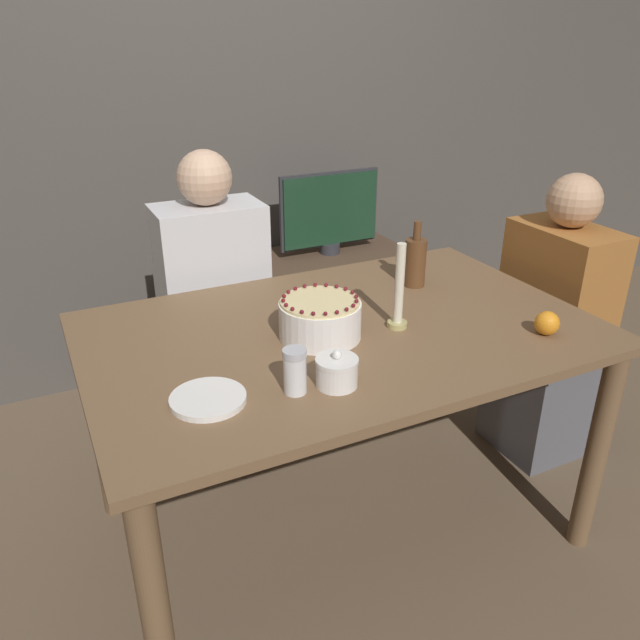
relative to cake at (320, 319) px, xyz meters
The scene contains 14 objects.
ground_plane 0.84m from the cake, 15.41° to the left, with size 12.00×12.00×0.00m, color brown.
wall_behind 1.50m from the cake, 86.57° to the left, with size 8.00×0.05×2.60m.
dining_table 0.19m from the cake, 15.41° to the left, with size 1.53×0.98×0.77m.
cake is the anchor object (origin of this frame).
sugar_bowl 0.28m from the cake, 107.20° to the right, with size 0.11×0.11×0.10m.
sugar_shaker 0.31m from the cake, 127.33° to the right, with size 0.06×0.06×0.12m.
plate_stack 0.45m from the cake, 153.56° to the right, with size 0.19×0.19×0.02m.
candle 0.25m from the cake, 10.35° to the right, with size 0.06×0.06×0.27m.
bottle 0.53m from the cake, 24.89° to the left, with size 0.08×0.08×0.23m.
orange_fruit_0 0.67m from the cake, 24.51° to the right, with size 0.07×0.07×0.07m.
person_man_blue_shirt 0.78m from the cake, 99.08° to the left, with size 0.40×0.34×1.22m.
person_woman_floral 1.11m from the cake, ahead, with size 0.34×0.40×1.14m.
side_cabinet 1.43m from the cake, 61.90° to the left, with size 0.77×0.43×0.58m.
tv_monitor 1.32m from the cake, 61.96° to the left, with size 0.52×0.10×0.40m.
Camera 1 is at (-0.81, -1.50, 1.60)m, focal length 35.00 mm.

